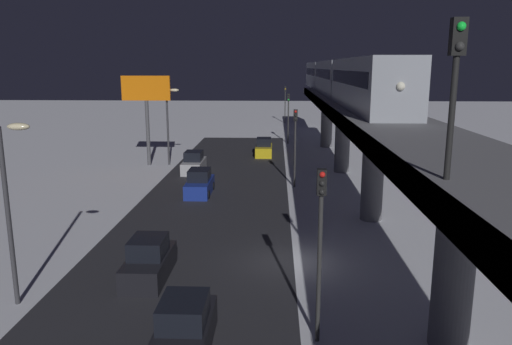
% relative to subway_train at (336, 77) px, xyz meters
% --- Properties ---
extents(ground_plane, '(240.00, 240.00, 0.00)m').
position_rel_subway_train_xyz_m(ground_plane, '(5.93, 29.22, -8.73)').
color(ground_plane, white).
extents(avenue_asphalt, '(11.00, 89.11, 0.01)m').
position_rel_subway_train_xyz_m(avenue_asphalt, '(10.77, 29.22, -8.72)').
color(avenue_asphalt, '#28282D').
rests_on(avenue_asphalt, ground_plane).
extents(elevated_railway, '(5.00, 89.11, 6.95)m').
position_rel_subway_train_xyz_m(elevated_railway, '(0.09, 29.22, -2.74)').
color(elevated_railway, slate).
rests_on(elevated_railway, ground_plane).
extents(subway_train, '(2.94, 55.47, 3.40)m').
position_rel_subway_train_xyz_m(subway_train, '(0.00, 0.00, 0.00)').
color(subway_train, '#999EA8').
rests_on(subway_train, elevated_railway).
extents(rail_signal, '(0.36, 0.41, 4.00)m').
position_rel_subway_train_xyz_m(rail_signal, '(1.85, 40.43, 0.95)').
color(rail_signal, black).
rests_on(rail_signal, elevated_railway).
extents(sedan_blue, '(1.91, 4.47, 1.97)m').
position_rel_subway_train_xyz_m(sedan_blue, '(12.17, 15.73, -7.94)').
color(sedan_blue, navy).
rests_on(sedan_blue, ground_plane).
extents(sedan_black, '(1.80, 4.31, 1.97)m').
position_rel_subway_train_xyz_m(sedan_black, '(9.37, 37.48, -7.93)').
color(sedan_black, black).
rests_on(sedan_black, ground_plane).
extents(sedan_black_2, '(1.80, 4.21, 1.97)m').
position_rel_subway_train_xyz_m(sedan_black_2, '(12.17, 31.37, -7.93)').
color(sedan_black_2, black).
rests_on(sedan_black_2, ground_plane).
extents(sedan_yellow, '(1.80, 4.35, 1.97)m').
position_rel_subway_train_xyz_m(sedan_yellow, '(7.57, -1.51, -7.93)').
color(sedan_yellow, gold).
rests_on(sedan_yellow, ground_plane).
extents(sedan_silver_2, '(1.80, 4.40, 1.97)m').
position_rel_subway_train_xyz_m(sedan_silver_2, '(13.97, 7.55, -7.93)').
color(sedan_silver_2, '#B2B2B7').
rests_on(sedan_silver_2, ground_plane).
extents(traffic_light_near, '(0.32, 0.44, 6.40)m').
position_rel_subway_train_xyz_m(traffic_light_near, '(4.67, 36.61, -4.53)').
color(traffic_light_near, '#2D2D2D').
rests_on(traffic_light_near, ground_plane).
extents(traffic_light_mid, '(0.32, 0.44, 6.40)m').
position_rel_subway_train_xyz_m(traffic_light_mid, '(4.67, 13.15, -4.53)').
color(traffic_light_mid, '#2D2D2D').
rests_on(traffic_light_mid, ground_plane).
extents(traffic_light_far, '(0.32, 0.44, 6.40)m').
position_rel_subway_train_xyz_m(traffic_light_far, '(4.67, -10.32, -4.53)').
color(traffic_light_far, '#2D2D2D').
rests_on(traffic_light_far, ground_plane).
extents(traffic_light_distant, '(0.32, 0.44, 6.40)m').
position_rel_subway_train_xyz_m(traffic_light_distant, '(4.67, -33.78, -4.53)').
color(traffic_light_distant, '#2D2D2D').
rests_on(traffic_light_distant, ground_plane).
extents(commercial_billboard, '(4.80, 0.36, 8.90)m').
position_rel_subway_train_xyz_m(commercial_billboard, '(19.03, 4.49, -1.90)').
color(commercial_billboard, '#4C4C51').
rests_on(commercial_billboard, ground_plane).
extents(street_lamp_near, '(1.35, 0.44, 7.65)m').
position_rel_subway_train_xyz_m(street_lamp_near, '(16.84, 34.22, -3.91)').
color(street_lamp_near, '#38383D').
rests_on(street_lamp_near, ground_plane).
extents(street_lamp_far, '(1.35, 0.44, 7.65)m').
position_rel_subway_train_xyz_m(street_lamp_far, '(16.84, 4.22, -3.91)').
color(street_lamp_far, '#38383D').
rests_on(street_lamp_far, ground_plane).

